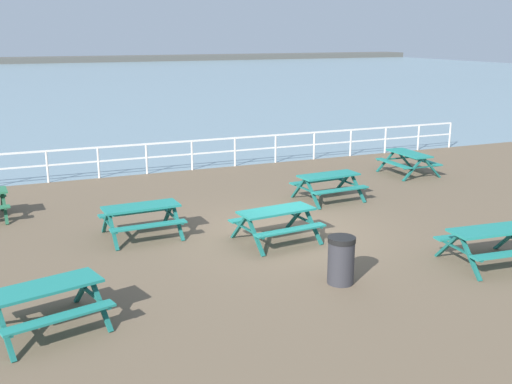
% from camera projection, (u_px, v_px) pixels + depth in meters
% --- Properties ---
extents(ground_plane, '(30.00, 24.00, 0.20)m').
position_uv_depth(ground_plane, '(286.00, 236.00, 15.12)').
color(ground_plane, brown).
extents(sea_band, '(142.00, 90.00, 0.01)m').
position_uv_depth(sea_band, '(61.00, 81.00, 62.10)').
color(sea_band, gray).
rests_on(sea_band, ground).
extents(distant_shoreline, '(142.00, 6.00, 1.80)m').
position_uv_depth(distant_shoreline, '(33.00, 63.00, 100.42)').
color(distant_shoreline, '#4C4C47').
rests_on(distant_shoreline, ground).
extents(seaward_railing, '(23.07, 0.07, 1.08)m').
position_uv_depth(seaward_railing, '(192.00, 150.00, 21.82)').
color(seaward_railing, white).
rests_on(seaward_railing, ground).
extents(picnic_table_near_left, '(1.92, 1.67, 0.80)m').
position_uv_depth(picnic_table_near_left, '(491.00, 238.00, 12.91)').
color(picnic_table_near_left, '#1E7A70').
rests_on(picnic_table_near_left, ground).
extents(picnic_table_near_right, '(2.12, 1.91, 0.80)m').
position_uv_depth(picnic_table_near_right, '(45.00, 296.00, 10.04)').
color(picnic_table_near_right, '#1E7A70').
rests_on(picnic_table_near_right, ground).
extents(picnic_table_mid_centre, '(1.96, 1.72, 0.80)m').
position_uv_depth(picnic_table_mid_centre, '(276.00, 217.00, 14.33)').
color(picnic_table_mid_centre, '#1E7A70').
rests_on(picnic_table_mid_centre, ground).
extents(picnic_table_far_right, '(1.87, 1.62, 0.80)m').
position_uv_depth(picnic_table_far_right, '(141.00, 213.00, 14.66)').
color(picnic_table_far_right, '#1E7A70').
rests_on(picnic_table_far_right, ground).
extents(picnic_table_seaward, '(1.91, 1.66, 0.80)m').
position_uv_depth(picnic_table_seaward, '(329.00, 181.00, 17.89)').
color(picnic_table_seaward, '#1E7A70').
rests_on(picnic_table_seaward, ground).
extents(picnic_table_corner, '(1.57, 1.82, 0.80)m').
position_uv_depth(picnic_table_corner, '(409.00, 158.00, 21.13)').
color(picnic_table_corner, '#1E7A70').
rests_on(picnic_table_corner, ground).
extents(litter_bin, '(0.55, 0.55, 0.95)m').
position_uv_depth(litter_bin, '(341.00, 260.00, 11.94)').
color(litter_bin, '#2D2D33').
rests_on(litter_bin, ground).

